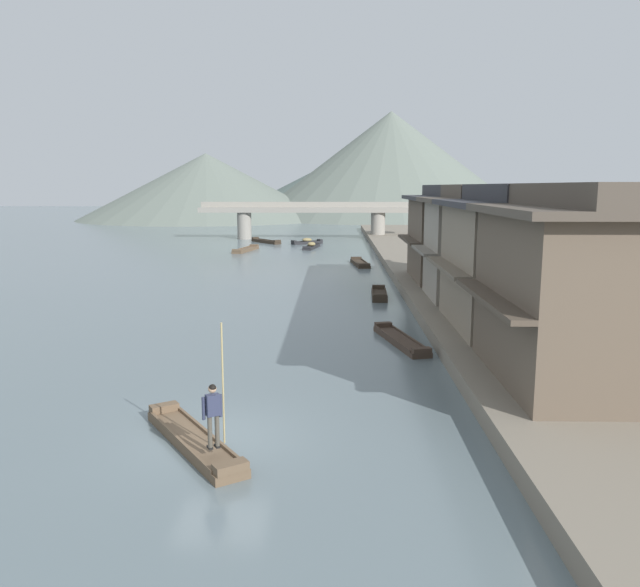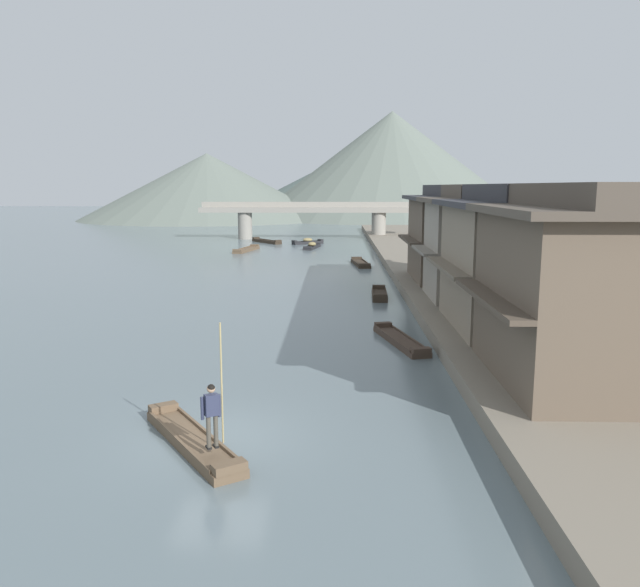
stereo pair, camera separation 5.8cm
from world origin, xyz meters
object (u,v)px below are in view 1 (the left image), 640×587
at_px(boat_midriver_drifting, 246,250).
at_px(stone_bridge, 311,215).
at_px(boatman_person, 214,408).
at_px(boat_moored_third, 360,263).
at_px(boat_foreground_poled, 194,441).
at_px(boat_midriver_upstream, 379,295).
at_px(boat_upstream_distant, 307,242).
at_px(house_waterfront_nearest, 588,286).
at_px(house_waterfront_narrow, 452,234).
at_px(boat_moored_nearest, 266,241).
at_px(house_waterfront_second, 513,258).
at_px(house_waterfront_tall, 475,243).
at_px(boat_moored_far, 311,246).
at_px(boat_moored_second, 401,340).

distance_m(boat_midriver_drifting, stone_bridge, 16.72).
height_order(boatman_person, boat_moored_third, boatman_person).
height_order(boat_foreground_poled, boat_midriver_upstream, boat_midriver_upstream).
bearing_deg(boat_upstream_distant, house_waterfront_nearest, -78.41).
xyz_separation_m(boatman_person, house_waterfront_narrow, (10.54, 27.09, 2.16)).
distance_m(boat_moored_nearest, boat_upstream_distant, 5.22).
height_order(boat_moored_third, boat_midriver_drifting, boat_midriver_drifting).
xyz_separation_m(house_waterfront_second, house_waterfront_tall, (-0.05, 7.18, 0.02)).
bearing_deg(house_waterfront_nearest, stone_bridge, 100.11).
relative_size(boat_upstream_distant, house_waterfront_second, 0.45).
relative_size(house_waterfront_narrow, stone_bridge, 0.28).
bearing_deg(stone_bridge, boat_moored_far, -87.61).
distance_m(boat_midriver_upstream, house_waterfront_tall, 6.91).
xyz_separation_m(boat_moored_third, house_waterfront_narrow, (5.50, -12.38, 3.46)).
bearing_deg(house_waterfront_tall, boat_midriver_drifting, 118.62).
xyz_separation_m(house_waterfront_second, house_waterfront_narrow, (0.01, 14.25, 0.00)).
distance_m(boat_moored_far, house_waterfront_narrow, 29.14).
bearing_deg(boat_moored_far, boat_moored_third, -72.15).
height_order(boat_midriver_upstream, stone_bridge, stone_bridge).
relative_size(boatman_person, house_waterfront_nearest, 0.37).
bearing_deg(house_waterfront_nearest, boat_moored_nearest, 106.12).
bearing_deg(stone_bridge, boat_moored_second, -83.78).
height_order(boat_moored_far, stone_bridge, stone_bridge).
distance_m(boatman_person, house_waterfront_nearest, 12.06).
relative_size(boat_moored_second, house_waterfront_nearest, 0.63).
bearing_deg(boat_midriver_drifting, boat_midriver_upstream, -66.43).
bearing_deg(boat_moored_nearest, house_waterfront_tall, -68.74).
relative_size(boat_moored_second, stone_bridge, 0.18).
height_order(boat_foreground_poled, boat_moored_nearest, boat_moored_nearest).
bearing_deg(house_waterfront_second, boat_moored_far, 103.90).
height_order(boat_moored_second, boat_moored_third, boat_moored_third).
distance_m(boat_foreground_poled, house_waterfront_tall, 22.27).
relative_size(house_waterfront_tall, house_waterfront_narrow, 0.76).
bearing_deg(boat_moored_third, house_waterfront_second, -78.35).
height_order(boat_foreground_poled, boat_upstream_distant, boat_upstream_distant).
distance_m(boat_moored_third, stone_bridge, 27.46).
xyz_separation_m(boat_moored_nearest, house_waterfront_tall, (15.88, -40.82, 3.46)).
xyz_separation_m(boat_foreground_poled, boat_midriver_drifting, (-5.68, 49.92, -0.00)).
relative_size(boat_moored_far, house_waterfront_tall, 0.81).
height_order(boatman_person, stone_bridge, stone_bridge).
bearing_deg(boat_moored_third, boat_moored_nearest, 116.03).
xyz_separation_m(boat_foreground_poled, boat_midriver_upstream, (6.34, 22.36, 0.02)).
distance_m(boatman_person, boat_midriver_drifting, 51.44).
xyz_separation_m(boat_foreground_poled, boatman_person, (0.77, -1.11, 1.30)).
xyz_separation_m(boat_foreground_poled, house_waterfront_second, (11.29, 11.73, 3.46)).
distance_m(boat_midriver_upstream, house_waterfront_second, 12.22).
height_order(house_waterfront_narrow, stone_bridge, house_waterfront_narrow).
height_order(house_waterfront_nearest, house_waterfront_narrow, same).
bearing_deg(house_waterfront_tall, boat_upstream_distant, 105.49).
height_order(boat_midriver_upstream, house_waterfront_tall, house_waterfront_tall).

